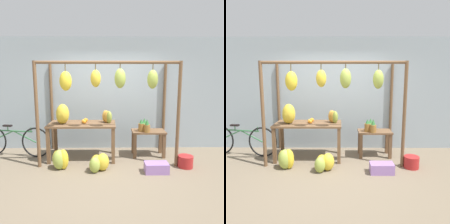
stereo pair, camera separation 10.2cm
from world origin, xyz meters
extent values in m
plane|color=#756651|center=(0.00, 0.00, 0.00)|extent=(20.00, 20.00, 0.00)
cube|color=#99A8B2|center=(0.00, 1.64, 1.40)|extent=(8.00, 0.08, 2.80)
cylinder|color=brown|center=(-1.42, 0.40, 1.07)|extent=(0.07, 0.07, 2.15)
cylinder|color=brown|center=(1.42, 0.40, 1.07)|extent=(0.07, 0.07, 2.15)
cylinder|color=brown|center=(-1.42, 1.55, 1.07)|extent=(0.07, 0.07, 2.15)
cylinder|color=brown|center=(1.42, 1.55, 1.07)|extent=(0.07, 0.07, 2.15)
cylinder|color=brown|center=(0.00, 0.40, 2.12)|extent=(2.83, 0.06, 0.06)
cylinder|color=brown|center=(-0.82, 0.40, 2.02)|extent=(0.02, 0.02, 0.14)
ellipsoid|color=yellow|center=(-0.82, 0.40, 1.76)|extent=(0.24, 0.21, 0.38)
cylinder|color=brown|center=(-0.24, 0.40, 2.03)|extent=(0.02, 0.02, 0.11)
ellipsoid|color=gold|center=(-0.24, 0.40, 1.81)|extent=(0.20, 0.18, 0.34)
cylinder|color=brown|center=(0.24, 0.40, 2.04)|extent=(0.02, 0.02, 0.09)
ellipsoid|color=#9EB247|center=(0.24, 0.40, 1.81)|extent=(0.22, 0.20, 0.38)
cylinder|color=brown|center=(0.87, 0.40, 2.03)|extent=(0.02, 0.02, 0.11)
ellipsoid|color=#9EB247|center=(0.87, 0.40, 1.79)|extent=(0.21, 0.19, 0.37)
cube|color=brown|center=(-0.58, 0.87, 0.80)|extent=(1.47, 0.75, 0.04)
cube|color=brown|center=(-1.27, 0.55, 0.39)|extent=(0.07, 0.07, 0.78)
cube|color=brown|center=(0.11, 0.55, 0.39)|extent=(0.07, 0.07, 0.78)
cube|color=brown|center=(-1.27, 1.20, 0.39)|extent=(0.07, 0.07, 0.78)
cube|color=brown|center=(0.11, 1.20, 0.39)|extent=(0.07, 0.07, 0.78)
cube|color=brown|center=(0.94, 1.02, 0.58)|extent=(0.76, 0.45, 0.04)
cube|color=brown|center=(0.61, 0.84, 0.28)|extent=(0.07, 0.07, 0.56)
cube|color=brown|center=(1.27, 0.84, 0.28)|extent=(0.07, 0.07, 0.56)
cube|color=brown|center=(0.61, 1.20, 0.28)|extent=(0.07, 0.07, 0.56)
cube|color=brown|center=(1.27, 1.20, 0.28)|extent=(0.07, 0.07, 0.56)
ellipsoid|color=gold|center=(-1.00, 0.82, 1.04)|extent=(0.32, 0.30, 0.44)
ellipsoid|color=gold|center=(-1.03, 0.82, 1.00)|extent=(0.26, 0.28, 0.37)
sphere|color=orange|center=(-0.53, 0.82, 0.85)|extent=(0.07, 0.07, 0.07)
sphere|color=orange|center=(-0.52, 0.82, 0.86)|extent=(0.08, 0.08, 0.08)
sphere|color=orange|center=(-0.56, 0.90, 0.86)|extent=(0.08, 0.08, 0.08)
sphere|color=orange|center=(-0.51, 0.99, 0.86)|extent=(0.09, 0.09, 0.09)
cylinder|color=olive|center=(0.80, 0.95, 0.68)|extent=(0.11, 0.11, 0.16)
cone|color=#428442|center=(0.80, 0.95, 0.81)|extent=(0.08, 0.08, 0.09)
cylinder|color=olive|center=(0.75, 0.95, 0.70)|extent=(0.13, 0.13, 0.18)
cone|color=#337538|center=(0.75, 0.95, 0.84)|extent=(0.09, 0.09, 0.10)
cylinder|color=#A3702D|center=(0.90, 0.97, 0.68)|extent=(0.12, 0.12, 0.14)
cone|color=#337538|center=(0.90, 0.97, 0.80)|extent=(0.08, 0.08, 0.10)
cylinder|color=olive|center=(0.87, 0.86, 0.69)|extent=(0.13, 0.13, 0.17)
cone|color=#337538|center=(0.87, 0.86, 0.84)|extent=(0.09, 0.09, 0.14)
cylinder|color=#A3702D|center=(0.84, 1.04, 0.69)|extent=(0.14, 0.14, 0.18)
cone|color=#337538|center=(0.84, 1.04, 0.84)|extent=(0.10, 0.10, 0.11)
ellipsoid|color=yellow|center=(-0.90, 0.28, 0.20)|extent=(0.28, 0.28, 0.41)
ellipsoid|color=yellow|center=(-1.03, 0.34, 0.18)|extent=(0.26, 0.25, 0.37)
ellipsoid|color=#9EB247|center=(-0.97, 0.27, 0.20)|extent=(0.37, 0.36, 0.40)
ellipsoid|color=gold|center=(-0.11, 0.21, 0.17)|extent=(0.33, 0.31, 0.35)
ellipsoid|color=gold|center=(-0.23, 0.20, 0.16)|extent=(0.27, 0.25, 0.32)
ellipsoid|color=#9EB247|center=(-0.26, 0.10, 0.16)|extent=(0.28, 0.27, 0.31)
cube|color=#9970B7|center=(0.94, 0.09, 0.10)|extent=(0.45, 0.26, 0.20)
cylinder|color=#AD2323|center=(1.59, 0.34, 0.12)|extent=(0.30, 0.30, 0.24)
torus|color=black|center=(-1.65, 0.94, 0.35)|extent=(0.70, 0.15, 0.70)
cylinder|color=#337042|center=(-2.19, 1.03, 0.60)|extent=(0.92, 0.19, 0.03)
cylinder|color=#337042|center=(-2.46, 1.08, 0.48)|extent=(0.56, 0.12, 0.28)
cylinder|color=#337042|center=(-1.92, 0.99, 0.48)|extent=(0.56, 0.12, 0.28)
cylinder|color=#337042|center=(-2.33, 1.06, 0.65)|extent=(0.02, 0.02, 0.10)
cube|color=black|center=(-2.33, 1.06, 0.72)|extent=(0.21, 0.11, 0.04)
cylinder|color=#337042|center=(-1.76, 0.96, 0.65)|extent=(0.02, 0.02, 0.10)
ellipsoid|color=gold|center=(-0.06, 0.96, 0.96)|extent=(0.20, 0.19, 0.28)
ellipsoid|color=#93A33D|center=(0.02, 0.86, 0.95)|extent=(0.18, 0.17, 0.27)
ellipsoid|color=gold|center=(-0.01, 0.91, 0.95)|extent=(0.19, 0.17, 0.27)
camera|label=1|loc=(0.02, -3.89, 1.85)|focal=35.00mm
camera|label=2|loc=(0.12, -3.90, 1.85)|focal=35.00mm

